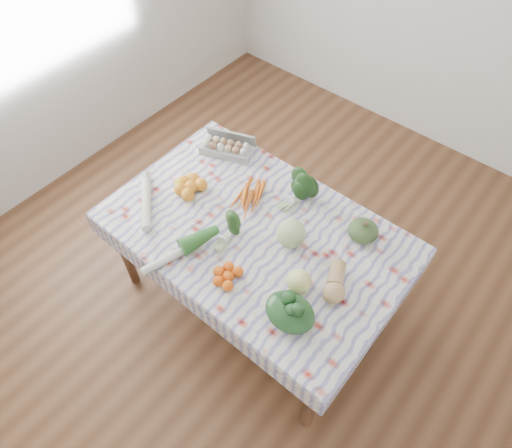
{
  "coord_description": "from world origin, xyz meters",
  "views": [
    {
      "loc": [
        0.97,
        -1.17,
        2.79
      ],
      "look_at": [
        0.0,
        0.0,
        0.82
      ],
      "focal_mm": 32.0,
      "sensor_mm": 36.0,
      "label": 1
    }
  ],
  "objects_px": {
    "egg_carton": "(226,149)",
    "kabocha_squash": "(363,231)",
    "dining_table": "(256,239)",
    "cabbage": "(291,233)",
    "butternut_squash": "(336,282)",
    "grapefruit": "(299,281)"
  },
  "relations": [
    {
      "from": "egg_carton",
      "to": "cabbage",
      "type": "height_order",
      "value": "cabbage"
    },
    {
      "from": "butternut_squash",
      "to": "grapefruit",
      "type": "xyz_separation_m",
      "value": [
        -0.14,
        -0.12,
        0.01
      ]
    },
    {
      "from": "egg_carton",
      "to": "grapefruit",
      "type": "relative_size",
      "value": 2.64
    },
    {
      "from": "dining_table",
      "to": "cabbage",
      "type": "distance_m",
      "value": 0.26
    },
    {
      "from": "butternut_squash",
      "to": "grapefruit",
      "type": "bearing_deg",
      "value": -165.0
    },
    {
      "from": "cabbage",
      "to": "butternut_squash",
      "type": "height_order",
      "value": "cabbage"
    },
    {
      "from": "egg_carton",
      "to": "butternut_squash",
      "type": "xyz_separation_m",
      "value": [
        1.07,
        -0.37,
        0.01
      ]
    },
    {
      "from": "cabbage",
      "to": "butternut_squash",
      "type": "relative_size",
      "value": 0.69
    },
    {
      "from": "dining_table",
      "to": "kabocha_squash",
      "type": "height_order",
      "value": "kabocha_squash"
    },
    {
      "from": "kabocha_squash",
      "to": "butternut_squash",
      "type": "height_order",
      "value": "kabocha_squash"
    },
    {
      "from": "dining_table",
      "to": "cabbage",
      "type": "height_order",
      "value": "cabbage"
    },
    {
      "from": "egg_carton",
      "to": "cabbage",
      "type": "xyz_separation_m",
      "value": [
        0.73,
        -0.29,
        0.04
      ]
    },
    {
      "from": "dining_table",
      "to": "butternut_squash",
      "type": "relative_size",
      "value": 6.92
    },
    {
      "from": "dining_table",
      "to": "egg_carton",
      "type": "relative_size",
      "value": 4.9
    },
    {
      "from": "egg_carton",
      "to": "grapefruit",
      "type": "distance_m",
      "value": 1.05
    },
    {
      "from": "grapefruit",
      "to": "egg_carton",
      "type": "bearing_deg",
      "value": 152.19
    },
    {
      "from": "cabbage",
      "to": "grapefruit",
      "type": "distance_m",
      "value": 0.29
    },
    {
      "from": "egg_carton",
      "to": "grapefruit",
      "type": "height_order",
      "value": "grapefruit"
    },
    {
      "from": "egg_carton",
      "to": "kabocha_squash",
      "type": "height_order",
      "value": "kabocha_squash"
    },
    {
      "from": "egg_carton",
      "to": "kabocha_squash",
      "type": "xyz_separation_m",
      "value": [
        1.01,
        -0.01,
        0.01
      ]
    },
    {
      "from": "butternut_squash",
      "to": "cabbage",
      "type": "bearing_deg",
      "value": 140.79
    },
    {
      "from": "egg_carton",
      "to": "butternut_squash",
      "type": "relative_size",
      "value": 1.41
    }
  ]
}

